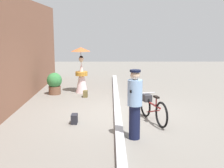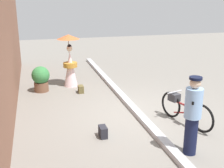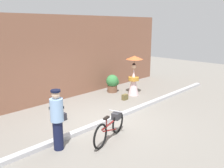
# 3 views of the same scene
# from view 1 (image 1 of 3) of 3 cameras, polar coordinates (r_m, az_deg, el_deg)

# --- Properties ---
(ground_plane) EXTENTS (30.00, 30.00, 0.00)m
(ground_plane) POSITION_cam_1_polar(r_m,az_deg,el_deg) (9.14, 1.05, -5.65)
(ground_plane) COLOR gray
(building_wall) EXTENTS (14.00, 0.40, 3.61)m
(building_wall) POSITION_cam_1_polar(r_m,az_deg,el_deg) (9.37, -20.15, 5.34)
(building_wall) COLOR brown
(building_wall) RESTS_ON ground_plane
(sidewalk_curb) EXTENTS (14.00, 0.20, 0.12)m
(sidewalk_curb) POSITION_cam_1_polar(r_m,az_deg,el_deg) (9.12, 1.05, -5.28)
(sidewalk_curb) COLOR #B2B2B7
(sidewalk_curb) RESTS_ON ground_plane
(bicycle_near_officer) EXTENTS (1.69, 0.63, 0.77)m
(bicycle_near_officer) POSITION_cam_1_polar(r_m,az_deg,el_deg) (8.37, 7.65, -4.43)
(bicycle_near_officer) COLOR black
(bicycle_near_officer) RESTS_ON ground_plane
(person_officer) EXTENTS (0.34, 0.34, 1.63)m
(person_officer) POSITION_cam_1_polar(r_m,az_deg,el_deg) (6.87, 4.39, -3.59)
(person_officer) COLOR #141938
(person_officer) RESTS_ON ground_plane
(person_with_parasol) EXTENTS (0.78, 0.78, 1.83)m
(person_with_parasol) POSITION_cam_1_polar(r_m,az_deg,el_deg) (12.07, -5.88, 2.63)
(person_with_parasol) COLOR silver
(person_with_parasol) RESTS_ON ground_plane
(potted_plant_by_door) EXTENTS (0.61, 0.59, 0.86)m
(potted_plant_by_door) POSITION_cam_1_polar(r_m,az_deg,el_deg) (11.96, -10.90, 0.26)
(potted_plant_by_door) COLOR brown
(potted_plant_by_door) RESTS_ON ground_plane
(backpack_on_pavement) EXTENTS (0.27, 0.17, 0.24)m
(backpack_on_pavement) POSITION_cam_1_polar(r_m,az_deg,el_deg) (11.35, -5.10, -1.85)
(backpack_on_pavement) COLOR brown
(backpack_on_pavement) RESTS_ON ground_plane
(backpack_spare) EXTENTS (0.29, 0.16, 0.26)m
(backpack_spare) POSITION_cam_1_polar(r_m,az_deg,el_deg) (8.22, -7.18, -6.59)
(backpack_spare) COLOR #26262D
(backpack_spare) RESTS_ON ground_plane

